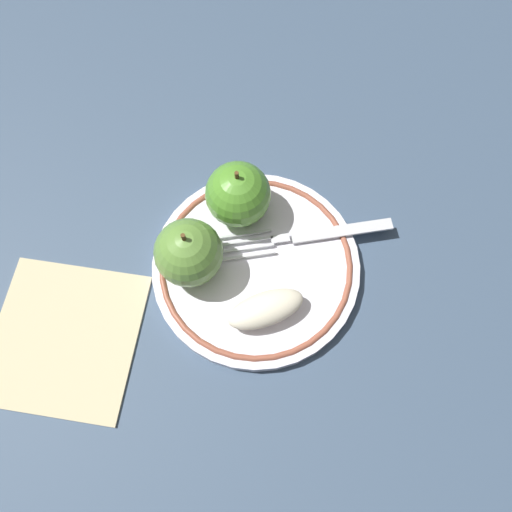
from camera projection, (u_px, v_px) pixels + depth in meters
name	position (u px, v px, depth m)	size (l,w,h in m)	color
ground_plane	(261.00, 286.00, 0.50)	(2.00, 2.00, 0.00)	#3C5069
plate	(256.00, 266.00, 0.50)	(0.21, 0.21, 0.02)	white
apple_red_whole	(238.00, 194.00, 0.49)	(0.06, 0.06, 0.07)	#54972E
apple_second_whole	(189.00, 253.00, 0.46)	(0.06, 0.06, 0.07)	#63933D
apple_slice_front	(266.00, 309.00, 0.47)	(0.07, 0.03, 0.02)	#F6ECCC
fork	(306.00, 236.00, 0.50)	(0.17, 0.12, 0.00)	silver
napkin_folded	(64.00, 337.00, 0.48)	(0.14, 0.15, 0.01)	beige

